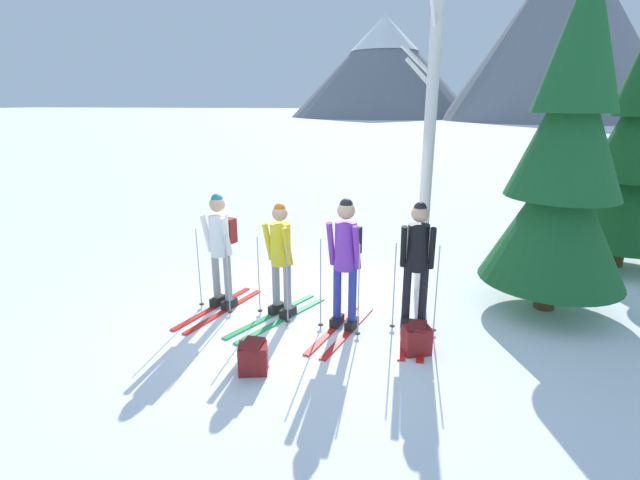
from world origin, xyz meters
name	(u,v)px	position (x,y,z in m)	size (l,w,h in m)	color
ground_plane	(301,314)	(0.00, 0.00, 0.00)	(400.00, 400.00, 0.00)	white
skier_in_white	(220,245)	(-1.19, -0.05, 0.97)	(0.73, 1.69, 1.73)	red
skier_in_yellow	(280,257)	(-0.25, -0.13, 0.89)	(1.03, 1.76, 1.65)	green
skier_in_purple	(346,256)	(0.69, -0.26, 1.02)	(0.66, 1.61, 1.79)	red
skier_in_black	(417,258)	(1.60, 0.01, 0.98)	(0.61, 1.71, 1.74)	red
pine_tree_near	(566,161)	(3.47, 1.06, 2.18)	(1.97, 1.97, 4.76)	#51381E
pine_tree_mid	(636,153)	(5.15, 3.38, 2.10)	(1.90, 1.90, 4.59)	#51381E
birch_tree_tall	(430,115)	(1.63, 1.33, 2.77)	(0.58, 0.91, 5.45)	silver
backpack_on_snow_front	(417,339)	(1.67, -0.71, 0.19)	(0.39, 0.35, 0.38)	maroon
backpack_on_snow_beside	(253,357)	(-0.11, -1.58, 0.19)	(0.38, 0.32, 0.38)	maroon
mountain_ridge_distant	(475,45)	(7.27, 82.53, 12.05)	(63.62, 47.29, 27.42)	slate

